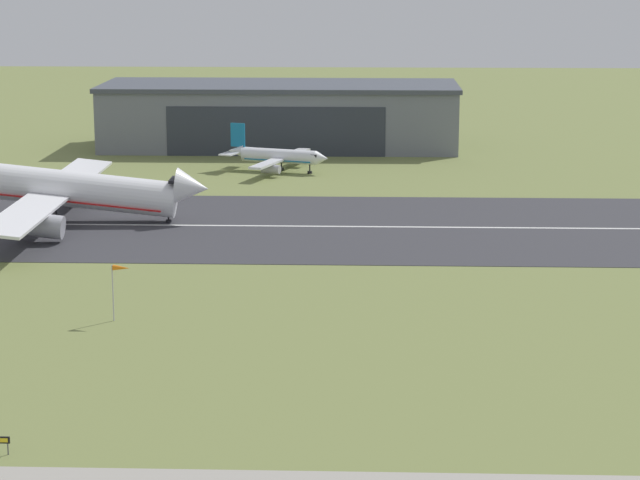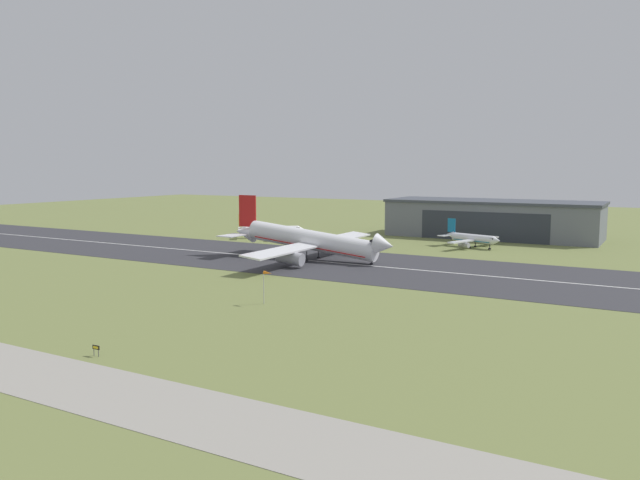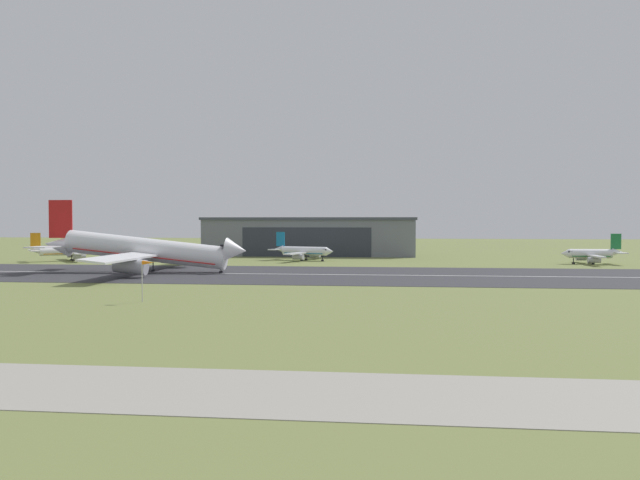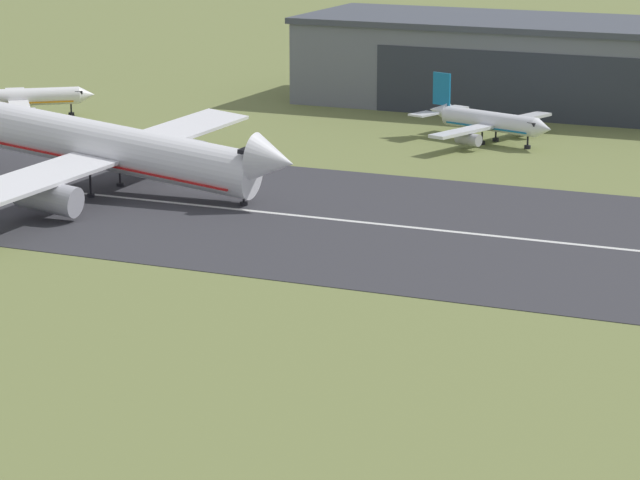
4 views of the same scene
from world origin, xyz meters
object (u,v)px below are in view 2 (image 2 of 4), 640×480
Objects in this scene: airplane_parked_west at (271,230)px; runway_sign at (96,348)px; airplane_landing at (311,241)px; airplane_parked_far_east at (472,239)px; windsock_pole at (267,275)px.

airplane_parked_west is 15.03× the size of runway_sign.
airplane_landing reaches higher than airplane_parked_west.
airplane_parked_far_east reaches higher than windsock_pole.
airplane_landing reaches higher than runway_sign.
airplane_parked_west reaches higher than runway_sign.
airplane_parked_far_east is 16.10× the size of runway_sign.
airplane_parked_far_east is 133.43m from runway_sign.
windsock_pole is at bearing -67.70° from airplane_landing.
airplane_parked_far_east is at bearing 84.24° from windsock_pole.
airplane_landing is at bearing 112.30° from windsock_pole.
airplane_landing is 52.68m from airplane_parked_west.
airplane_landing is 40.20× the size of runway_sign.
airplane_parked_far_east is at bearing 56.35° from airplane_landing.
runway_sign is (-2.19, -36.49, -4.32)m from windsock_pole.
airplane_parked_west is at bearing 135.51° from airplane_landing.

